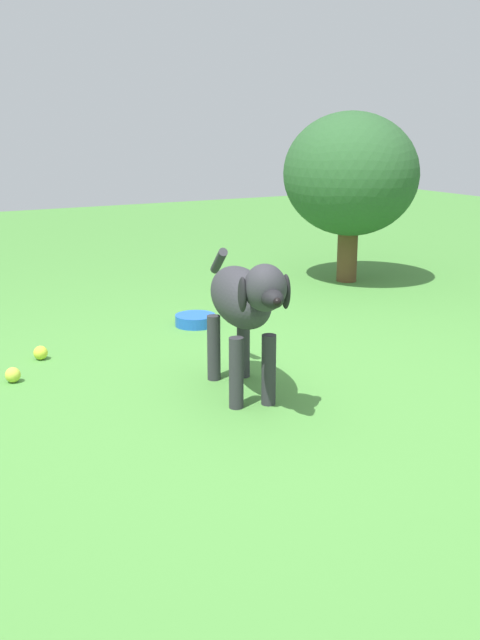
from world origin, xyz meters
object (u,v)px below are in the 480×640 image
object	(u,v)px
dog	(244,302)
tennis_ball_1	(13,375)
tennis_ball_0	(41,353)
water_bowl	(195,320)

from	to	relation	value
dog	tennis_ball_1	size ratio (longest dim) A/B	13.07
tennis_ball_0	tennis_ball_1	xyz separation A→B (m)	(0.26, -0.18, 0.00)
tennis_ball_0	dog	bearing A→B (deg)	35.13
dog	tennis_ball_0	bearing A→B (deg)	-132.87
tennis_ball_1	water_bowl	bearing A→B (deg)	112.90
tennis_ball_0	tennis_ball_1	world-z (taller)	same
tennis_ball_0	tennis_ball_1	distance (m)	0.31
dog	tennis_ball_1	xyz separation A→B (m)	(-0.61, -0.79, -0.36)
water_bowl	tennis_ball_1	bearing A→B (deg)	-67.10
tennis_ball_0	tennis_ball_1	size ratio (longest dim) A/B	1.00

